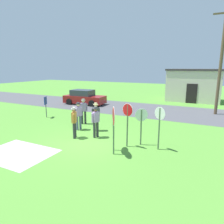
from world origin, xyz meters
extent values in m
plane|color=#518E33|center=(0.00, 0.00, 0.00)|extent=(80.00, 80.00, 0.00)
cube|color=#4C4C51|center=(0.00, 9.47, 0.00)|extent=(60.00, 6.40, 0.01)
cube|color=#ADAAA3|center=(-1.92, -2.58, 0.00)|extent=(3.20, 2.40, 0.01)
cube|color=beige|center=(3.64, 16.94, 1.72)|extent=(5.66, 3.88, 3.44)
cube|color=#383333|center=(3.64, 16.94, 3.54)|extent=(5.86, 4.08, 0.20)
cube|color=black|center=(3.64, 14.98, 1.05)|extent=(1.10, 0.08, 2.10)
cylinder|color=brown|center=(6.06, 10.33, 4.22)|extent=(0.24, 0.24, 8.44)
cube|color=maroon|center=(-6.31, 9.33, 0.53)|extent=(4.40, 2.05, 0.76)
cube|color=#2D333D|center=(-6.56, 9.31, 1.21)|extent=(2.32, 1.66, 0.60)
cylinder|color=black|center=(-5.03, 10.30, 0.32)|extent=(0.65, 0.26, 0.64)
cylinder|color=black|center=(-4.93, 8.50, 0.32)|extent=(0.65, 0.26, 0.64)
cylinder|color=black|center=(-7.69, 10.15, 0.32)|extent=(0.65, 0.26, 0.64)
cylinder|color=black|center=(-7.59, 8.35, 0.32)|extent=(0.65, 0.26, 0.64)
cylinder|color=#51664C|center=(1.83, -0.28, 0.91)|extent=(0.09, 0.09, 1.81)
cylinder|color=white|center=(1.83, -0.28, 1.44)|extent=(0.34, 0.84, 0.90)
cylinder|color=red|center=(1.84, -0.28, 1.44)|extent=(0.32, 0.78, 0.83)
cylinder|color=#51664C|center=(2.03, -0.70, 1.06)|extent=(0.10, 0.10, 2.12)
cylinder|color=white|center=(2.03, -0.70, 1.76)|extent=(0.46, 0.73, 0.85)
cylinder|color=red|center=(2.02, -0.70, 1.76)|extent=(0.43, 0.68, 0.79)
cylinder|color=#51664C|center=(2.74, 0.96, 0.91)|extent=(0.10, 0.10, 1.81)
cylinder|color=white|center=(2.74, 0.96, 1.55)|extent=(0.55, 0.33, 0.63)
cylinder|color=red|center=(2.73, 0.97, 1.55)|extent=(0.51, 0.31, 0.59)
cylinder|color=#51664C|center=(2.22, 0.43, 1.05)|extent=(0.10, 0.11, 2.11)
cylinder|color=white|center=(2.22, 0.43, 1.85)|extent=(0.60, 0.21, 0.63)
cylinder|color=red|center=(2.22, 0.42, 1.85)|extent=(0.56, 0.20, 0.58)
cylinder|color=#51664C|center=(3.68, 0.76, 1.01)|extent=(0.09, 0.09, 2.01)
cylinder|color=white|center=(3.68, 0.76, 1.76)|extent=(0.55, 0.28, 0.61)
cylinder|color=red|center=(3.69, 0.77, 1.76)|extent=(0.51, 0.26, 0.56)
cylinder|color=#2D2D33|center=(-0.89, 0.39, 0.44)|extent=(0.14, 0.14, 0.88)
cylinder|color=#2D2D33|center=(-0.81, 0.19, 0.44)|extent=(0.14, 0.14, 0.88)
cube|color=#B27533|center=(-0.85, 0.29, 1.17)|extent=(0.35, 0.42, 0.58)
cylinder|color=#B27533|center=(-0.95, 0.51, 1.15)|extent=(0.09, 0.09, 0.52)
cylinder|color=#B27533|center=(-0.75, 0.07, 1.15)|extent=(0.09, 0.09, 0.52)
sphere|color=#9E7051|center=(-0.85, 0.29, 1.58)|extent=(0.21, 0.21, 0.21)
cylinder|color=gray|center=(-0.85, 0.29, 1.64)|extent=(0.31, 0.31, 0.02)
cylinder|color=gray|center=(-0.85, 0.29, 1.69)|extent=(0.19, 0.19, 0.09)
cylinder|color=#2D2D33|center=(-0.44, 2.06, 0.44)|extent=(0.14, 0.14, 0.88)
cylinder|color=#2D2D33|center=(-0.53, 1.86, 0.44)|extent=(0.14, 0.14, 0.88)
cube|color=#333338|center=(-0.49, 1.96, 1.17)|extent=(0.36, 0.42, 0.58)
cylinder|color=#333338|center=(-0.38, 2.18, 1.15)|extent=(0.09, 0.09, 0.52)
cylinder|color=#333338|center=(-0.59, 1.74, 1.15)|extent=(0.09, 0.09, 0.52)
sphere|color=tan|center=(-0.49, 1.96, 1.58)|extent=(0.21, 0.21, 0.21)
cylinder|color=beige|center=(-0.49, 1.96, 1.64)|extent=(0.31, 0.32, 0.02)
cylinder|color=beige|center=(-0.49, 1.96, 1.69)|extent=(0.19, 0.19, 0.09)
cylinder|color=#4C5670|center=(-1.49, 1.73, 0.44)|extent=(0.14, 0.14, 0.88)
cylinder|color=#4C5670|center=(-1.57, 1.52, 0.44)|extent=(0.14, 0.14, 0.88)
cube|color=#9E7AB2|center=(-1.53, 1.63, 1.17)|extent=(0.34, 0.42, 0.58)
cylinder|color=#9E7AB2|center=(-1.44, 1.85, 1.15)|extent=(0.09, 0.09, 0.52)
cylinder|color=#9E7AB2|center=(-1.63, 1.41, 1.15)|extent=(0.09, 0.09, 0.52)
sphere|color=beige|center=(-1.53, 1.63, 1.58)|extent=(0.21, 0.21, 0.21)
cylinder|color=#333338|center=(-1.53, 1.63, 1.64)|extent=(0.31, 0.31, 0.02)
cylinder|color=#333338|center=(-1.53, 1.63, 1.69)|extent=(0.19, 0.19, 0.09)
cube|color=#232328|center=(-1.69, 1.69, 1.19)|extent=(0.23, 0.29, 0.40)
cylinder|color=#2D2D33|center=(-1.97, 2.99, 0.44)|extent=(0.14, 0.14, 0.88)
cylinder|color=#2D2D33|center=(-2.13, 2.85, 0.44)|extent=(0.14, 0.14, 0.88)
cube|color=#9E7AB2|center=(-2.05, 2.92, 1.17)|extent=(0.42, 0.40, 0.58)
cylinder|color=#9E7AB2|center=(-1.87, 3.08, 1.15)|extent=(0.09, 0.09, 0.52)
cylinder|color=#9E7AB2|center=(-2.23, 2.77, 1.15)|extent=(0.09, 0.09, 0.52)
sphere|color=beige|center=(-2.05, 2.92, 1.58)|extent=(0.21, 0.21, 0.21)
cylinder|color=gray|center=(-2.05, 2.92, 1.64)|extent=(0.32, 0.32, 0.02)
cylinder|color=gray|center=(-2.05, 2.92, 1.69)|extent=(0.19, 0.19, 0.09)
cylinder|color=#2D2D33|center=(0.18, 0.99, 0.44)|extent=(0.14, 0.14, 0.88)
cylinder|color=#2D2D33|center=(0.12, 0.78, 0.44)|extent=(0.14, 0.14, 0.88)
cube|color=#9E7AB2|center=(0.15, 0.89, 1.17)|extent=(0.32, 0.41, 0.58)
cylinder|color=#9E7AB2|center=(0.22, 1.12, 1.15)|extent=(0.09, 0.09, 0.52)
cylinder|color=#9E7AB2|center=(0.08, 0.66, 1.15)|extent=(0.09, 0.09, 0.52)
sphere|color=brown|center=(0.15, 0.89, 1.58)|extent=(0.21, 0.21, 0.21)
cylinder|color=#333338|center=(0.15, 0.89, 1.64)|extent=(0.31, 0.32, 0.02)
cylinder|color=#333338|center=(0.15, 0.89, 1.69)|extent=(0.19, 0.19, 0.09)
cylinder|color=#4C4C51|center=(-5.68, 3.13, 0.81)|extent=(0.06, 0.06, 1.63)
cube|color=#1E389E|center=(-5.68, 3.13, 1.33)|extent=(0.29, 0.55, 0.60)
camera|label=1|loc=(5.83, -8.40, 3.84)|focal=32.79mm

